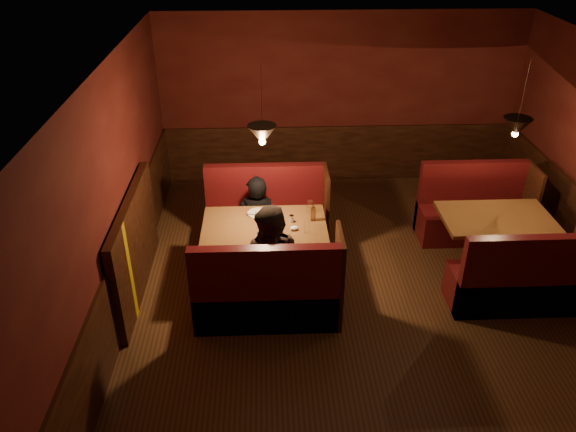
{
  "coord_description": "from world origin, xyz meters",
  "views": [
    {
      "loc": [
        -1.26,
        -5.54,
        4.49
      ],
      "look_at": [
        -1.0,
        0.55,
        0.95
      ],
      "focal_mm": 35.0,
      "sensor_mm": 36.0,
      "label": 1
    }
  ],
  "objects_px": {
    "main_table": "(266,237)",
    "diner_b": "(274,249)",
    "main_bench_far": "(267,220)",
    "main_bench_near": "(269,297)",
    "second_table": "(494,230)",
    "second_bench_far": "(473,214)",
    "diner_a": "(257,205)",
    "second_bench_near": "(519,284)"
  },
  "relations": [
    {
      "from": "main_bench_near",
      "to": "second_bench_near",
      "type": "height_order",
      "value": "main_bench_near"
    },
    {
      "from": "main_table",
      "to": "main_bench_far",
      "type": "xyz_separation_m",
      "value": [
        0.02,
        0.89,
        -0.27
      ]
    },
    {
      "from": "main_bench_far",
      "to": "diner_b",
      "type": "bearing_deg",
      "value": -87.31
    },
    {
      "from": "diner_a",
      "to": "diner_b",
      "type": "xyz_separation_m",
      "value": [
        0.21,
        -1.26,
        0.1
      ]
    },
    {
      "from": "second_table",
      "to": "diner_a",
      "type": "height_order",
      "value": "diner_a"
    },
    {
      "from": "diner_b",
      "to": "main_bench_near",
      "type": "bearing_deg",
      "value": -86.88
    },
    {
      "from": "main_bench_far",
      "to": "diner_a",
      "type": "distance_m",
      "value": 0.51
    },
    {
      "from": "main_table",
      "to": "main_bench_far",
      "type": "bearing_deg",
      "value": 88.89
    },
    {
      "from": "main_bench_far",
      "to": "second_bench_far",
      "type": "height_order",
      "value": "main_bench_far"
    },
    {
      "from": "main_bench_far",
      "to": "second_bench_near",
      "type": "relative_size",
      "value": 1.09
    },
    {
      "from": "main_bench_far",
      "to": "diner_a",
      "type": "relative_size",
      "value": 1.11
    },
    {
      "from": "second_bench_near",
      "to": "diner_b",
      "type": "xyz_separation_m",
      "value": [
        -2.97,
        0.1,
        0.52
      ]
    },
    {
      "from": "main_table",
      "to": "second_bench_near",
      "type": "bearing_deg",
      "value": -13.65
    },
    {
      "from": "main_bench_far",
      "to": "main_bench_near",
      "type": "height_order",
      "value": "same"
    },
    {
      "from": "second_table",
      "to": "diner_b",
      "type": "relative_size",
      "value": 0.82
    },
    {
      "from": "second_bench_far",
      "to": "second_bench_near",
      "type": "height_order",
      "value": "same"
    },
    {
      "from": "main_table",
      "to": "diner_b",
      "type": "distance_m",
      "value": 0.69
    },
    {
      "from": "main_bench_far",
      "to": "diner_a",
      "type": "xyz_separation_m",
      "value": [
        -0.14,
        -0.27,
        0.4
      ]
    },
    {
      "from": "second_table",
      "to": "second_bench_far",
      "type": "distance_m",
      "value": 0.89
    },
    {
      "from": "diner_b",
      "to": "second_table",
      "type": "bearing_deg",
      "value": 33.6
    },
    {
      "from": "main_bench_far",
      "to": "second_bench_near",
      "type": "distance_m",
      "value": 3.45
    },
    {
      "from": "main_bench_near",
      "to": "second_table",
      "type": "distance_m",
      "value": 3.18
    },
    {
      "from": "main_bench_far",
      "to": "second_bench_near",
      "type": "bearing_deg",
      "value": -28.21
    },
    {
      "from": "main_table",
      "to": "second_table",
      "type": "distance_m",
      "value": 3.03
    },
    {
      "from": "diner_b",
      "to": "second_bench_near",
      "type": "bearing_deg",
      "value": 17.22
    },
    {
      "from": "main_table",
      "to": "diner_a",
      "type": "bearing_deg",
      "value": 100.91
    },
    {
      "from": "second_table",
      "to": "diner_b",
      "type": "height_order",
      "value": "diner_b"
    },
    {
      "from": "main_bench_near",
      "to": "diner_b",
      "type": "distance_m",
      "value": 0.57
    },
    {
      "from": "main_table",
      "to": "main_bench_far",
      "type": "relative_size",
      "value": 0.91
    },
    {
      "from": "main_bench_far",
      "to": "diner_a",
      "type": "bearing_deg",
      "value": -116.5
    },
    {
      "from": "second_bench_near",
      "to": "diner_a",
      "type": "relative_size",
      "value": 1.02
    },
    {
      "from": "second_bench_far",
      "to": "diner_b",
      "type": "height_order",
      "value": "diner_b"
    },
    {
      "from": "main_bench_far",
      "to": "diner_a",
      "type": "height_order",
      "value": "diner_a"
    },
    {
      "from": "second_bench_far",
      "to": "diner_b",
      "type": "xyz_separation_m",
      "value": [
        -2.97,
        -1.61,
        0.52
      ]
    },
    {
      "from": "main_bench_near",
      "to": "diner_a",
      "type": "distance_m",
      "value": 1.57
    },
    {
      "from": "second_bench_near",
      "to": "diner_b",
      "type": "height_order",
      "value": "diner_b"
    },
    {
      "from": "main_table",
      "to": "diner_a",
      "type": "distance_m",
      "value": 0.64
    },
    {
      "from": "second_bench_near",
      "to": "diner_b",
      "type": "distance_m",
      "value": 3.01
    },
    {
      "from": "main_table",
      "to": "main_bench_near",
      "type": "xyz_separation_m",
      "value": [
        0.02,
        -0.89,
        -0.27
      ]
    },
    {
      "from": "second_bench_far",
      "to": "diner_b",
      "type": "distance_m",
      "value": 3.42
    },
    {
      "from": "main_table",
      "to": "second_bench_far",
      "type": "bearing_deg",
      "value": 17.62
    },
    {
      "from": "main_table",
      "to": "diner_b",
      "type": "height_order",
      "value": "diner_b"
    }
  ]
}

